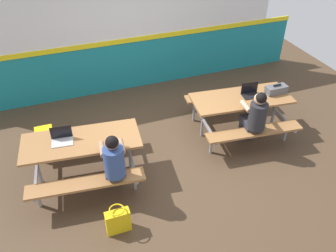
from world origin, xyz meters
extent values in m
cube|color=#4C3826|center=(0.00, 0.00, -0.01)|extent=(10.00, 10.00, 0.02)
cube|color=teal|center=(0.00, 2.41, 0.55)|extent=(8.00, 0.12, 1.10)
cube|color=yellow|center=(0.00, 2.35, 1.15)|extent=(8.00, 0.03, 0.10)
cube|color=silver|center=(0.00, 2.41, 1.90)|extent=(6.72, 0.12, 1.40)
cube|color=#9E6B3D|center=(-1.47, -0.17, 0.72)|extent=(1.87, 0.94, 0.04)
cube|color=#9E6B3D|center=(-1.54, -0.80, 0.43)|extent=(1.73, 0.47, 0.04)
cube|color=#9E6B3D|center=(-1.40, 0.46, 0.43)|extent=(1.73, 0.47, 0.04)
cube|color=gray|center=(-2.18, -0.09, 0.35)|extent=(0.04, 0.04, 0.70)
cube|color=gray|center=(-2.18, -0.09, 0.39)|extent=(0.21, 1.55, 0.04)
cube|color=gray|center=(-2.24, -0.59, 0.21)|extent=(0.04, 0.04, 0.41)
cube|color=gray|center=(-2.13, 0.42, 0.21)|extent=(0.04, 0.04, 0.41)
cube|color=gray|center=(-0.75, -0.25, 0.35)|extent=(0.04, 0.04, 0.70)
cube|color=gray|center=(-0.75, -0.25, 0.39)|extent=(0.21, 1.55, 0.04)
cube|color=gray|center=(-0.81, -0.75, 0.21)|extent=(0.04, 0.04, 0.41)
cube|color=gray|center=(-0.69, 0.26, 0.21)|extent=(0.04, 0.04, 0.41)
cube|color=#9E6B3D|center=(1.47, 0.07, 0.72)|extent=(1.87, 0.94, 0.04)
cube|color=#9E6B3D|center=(1.40, -0.56, 0.43)|extent=(1.73, 0.47, 0.04)
cube|color=#9E6B3D|center=(1.54, 0.70, 0.43)|extent=(1.73, 0.47, 0.04)
cube|color=gray|center=(0.75, 0.15, 0.35)|extent=(0.04, 0.04, 0.70)
cube|color=gray|center=(0.75, 0.15, 0.39)|extent=(0.21, 1.55, 0.04)
cube|color=gray|center=(0.69, -0.36, 0.21)|extent=(0.04, 0.04, 0.41)
cube|color=gray|center=(0.81, 0.65, 0.21)|extent=(0.04, 0.04, 0.41)
cube|color=gray|center=(2.18, -0.01, 0.35)|extent=(0.04, 0.04, 0.70)
cube|color=gray|center=(2.18, -0.01, 0.39)|extent=(0.21, 1.55, 0.04)
cube|color=gray|center=(2.13, -0.52, 0.21)|extent=(0.04, 0.04, 0.41)
cube|color=gray|center=(2.24, 0.49, 0.21)|extent=(0.04, 0.04, 0.41)
cylinder|color=#2D2D38|center=(-1.16, -0.51, 0.23)|extent=(0.11, 0.11, 0.45)
cylinder|color=#2D2D38|center=(-0.98, -0.53, 0.23)|extent=(0.11, 0.11, 0.45)
cube|color=#2D2D38|center=(-1.09, -0.68, 0.51)|extent=(0.34, 0.41, 0.12)
cylinder|color=#334C8C|center=(-1.11, -0.85, 0.75)|extent=(0.30, 0.30, 0.48)
cylinder|color=#A57A5B|center=(-1.22, -0.63, 0.85)|extent=(0.11, 0.31, 0.08)
cylinder|color=#A57A5B|center=(-0.94, -0.66, 0.85)|extent=(0.11, 0.31, 0.08)
sphere|color=#A57A5B|center=(-1.10, -0.83, 1.08)|extent=(0.20, 0.20, 0.20)
sphere|color=black|center=(-1.11, -0.86, 1.11)|extent=(0.18, 0.18, 0.18)
cylinder|color=#2D2D38|center=(1.35, -0.23, 0.23)|extent=(0.11, 0.11, 0.45)
cylinder|color=#2D2D38|center=(1.53, -0.25, 0.23)|extent=(0.11, 0.11, 0.45)
cube|color=#2D2D38|center=(1.43, -0.40, 0.51)|extent=(0.34, 0.41, 0.12)
cylinder|color=#26262B|center=(1.41, -0.57, 0.75)|extent=(0.30, 0.30, 0.48)
cylinder|color=tan|center=(1.29, -0.35, 0.85)|extent=(0.11, 0.31, 0.08)
cylinder|color=tan|center=(1.57, -0.38, 0.85)|extent=(0.11, 0.31, 0.08)
sphere|color=tan|center=(1.41, -0.55, 1.08)|extent=(0.20, 0.20, 0.20)
sphere|color=black|center=(1.41, -0.58, 1.11)|extent=(0.18, 0.18, 0.18)
cube|color=silver|center=(-1.74, -0.14, 0.75)|extent=(0.34, 0.25, 0.01)
cube|color=black|center=(-1.73, -0.03, 0.86)|extent=(0.32, 0.04, 0.21)
cube|color=black|center=(1.65, 0.05, 0.75)|extent=(0.34, 0.25, 0.01)
cube|color=black|center=(1.66, 0.15, 0.86)|extent=(0.32, 0.04, 0.21)
cube|color=#595B60|center=(2.14, -0.01, 0.81)|extent=(0.40, 0.18, 0.14)
cube|color=black|center=(2.14, -0.01, 0.91)|extent=(0.16, 0.02, 0.02)
cube|color=yellow|center=(-2.02, 0.78, 0.22)|extent=(0.30, 0.18, 0.44)
cube|color=yellow|center=(-2.02, 0.89, 0.15)|extent=(0.21, 0.04, 0.19)
cube|color=yellow|center=(-1.24, -1.42, 0.18)|extent=(0.34, 0.14, 0.36)
torus|color=yellow|center=(-1.24, -1.42, 0.42)|extent=(0.21, 0.21, 0.02)
camera|label=1|loc=(-1.68, -4.61, 4.13)|focal=37.89mm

